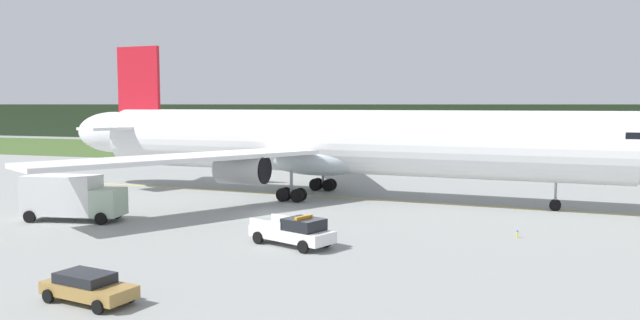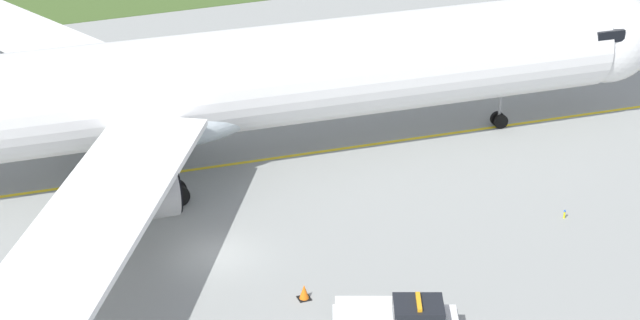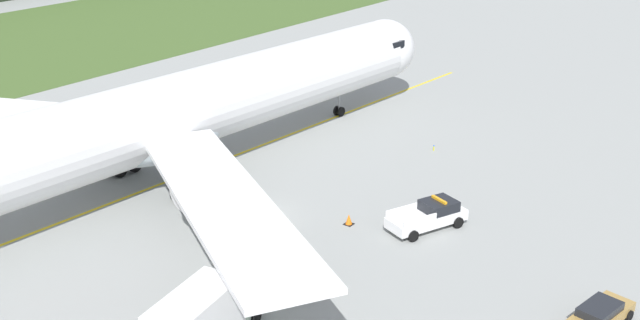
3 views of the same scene
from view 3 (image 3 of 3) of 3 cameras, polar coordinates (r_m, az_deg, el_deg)
The scene contains 8 objects.
ground at distance 53.52m, azimuth -4.26°, elevation -4.17°, with size 320.00×320.00×0.00m, color gray.
taxiway_centerline_main at distance 61.39m, azimuth -9.45°, elevation -0.90°, with size 77.21×0.30×0.01m, color yellow.
airliner at distance 59.37m, azimuth -10.10°, elevation 3.44°, with size 59.13×49.49×14.54m.
ops_pickup_truck at distance 52.00m, azimuth 8.02°, elevation -4.04°, with size 5.86×3.88×1.94m.
catering_truck at distance 39.83m, azimuth -8.54°, elevation -11.28°, with size 7.59×3.82×3.52m.
staff_car at distance 44.14m, azimuth 19.88°, elevation -10.57°, with size 4.56×2.51×1.30m.
apron_cone at distance 52.21m, azimuth 2.13°, elevation -4.38°, with size 0.59×0.59×0.74m.
taxiway_edge_light_east at distance 65.58m, azimuth 8.35°, elevation 0.91°, with size 0.12×0.12×0.49m.
Camera 3 is at (-35.78, -32.24, 23.34)m, focal length 43.62 mm.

